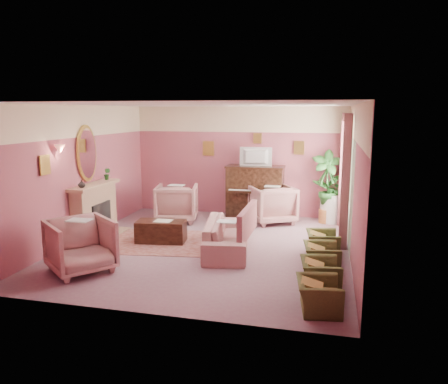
% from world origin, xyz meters
% --- Properties ---
extents(floor, '(5.50, 6.00, 0.01)m').
position_xyz_m(floor, '(0.00, 0.00, 0.00)').
color(floor, gray).
rests_on(floor, ground).
extents(ceiling, '(5.50, 6.00, 0.01)m').
position_xyz_m(ceiling, '(0.00, 0.00, 2.80)').
color(ceiling, white).
rests_on(ceiling, wall_back).
extents(wall_back, '(5.50, 0.02, 2.80)m').
position_xyz_m(wall_back, '(0.00, 3.00, 1.40)').
color(wall_back, '#83445C').
rests_on(wall_back, floor).
extents(wall_front, '(5.50, 0.02, 2.80)m').
position_xyz_m(wall_front, '(0.00, -3.00, 1.40)').
color(wall_front, '#83445C').
rests_on(wall_front, floor).
extents(wall_left, '(0.02, 6.00, 2.80)m').
position_xyz_m(wall_left, '(-2.75, 0.00, 1.40)').
color(wall_left, '#83445C').
rests_on(wall_left, floor).
extents(wall_right, '(0.02, 6.00, 2.80)m').
position_xyz_m(wall_right, '(2.75, 0.00, 1.40)').
color(wall_right, '#83445C').
rests_on(wall_right, floor).
extents(picture_rail_band, '(5.50, 0.01, 0.65)m').
position_xyz_m(picture_rail_band, '(0.00, 2.99, 2.47)').
color(picture_rail_band, '#FFEBC0').
rests_on(picture_rail_band, wall_back).
extents(stripe_panel, '(0.01, 3.00, 2.15)m').
position_xyz_m(stripe_panel, '(2.73, 1.30, 1.07)').
color(stripe_panel, '#AAB897').
rests_on(stripe_panel, wall_right).
extents(fireplace_surround, '(0.30, 1.40, 1.10)m').
position_xyz_m(fireplace_surround, '(-2.59, 0.20, 0.55)').
color(fireplace_surround, tan).
rests_on(fireplace_surround, floor).
extents(fireplace_inset, '(0.18, 0.72, 0.68)m').
position_xyz_m(fireplace_inset, '(-2.49, 0.20, 0.40)').
color(fireplace_inset, '#252525').
rests_on(fireplace_inset, floor).
extents(fire_ember, '(0.06, 0.54, 0.10)m').
position_xyz_m(fire_ember, '(-2.45, 0.20, 0.22)').
color(fire_ember, '#FB310B').
rests_on(fire_ember, floor).
extents(mantel_shelf, '(0.40, 1.55, 0.07)m').
position_xyz_m(mantel_shelf, '(-2.56, 0.20, 1.12)').
color(mantel_shelf, tan).
rests_on(mantel_shelf, fireplace_surround).
extents(hearth, '(0.55, 1.50, 0.02)m').
position_xyz_m(hearth, '(-2.39, 0.20, 0.01)').
color(hearth, tan).
rests_on(hearth, floor).
extents(mirror_frame, '(0.04, 0.72, 1.20)m').
position_xyz_m(mirror_frame, '(-2.70, 0.20, 1.80)').
color(mirror_frame, gold).
rests_on(mirror_frame, wall_left).
extents(mirror_glass, '(0.01, 0.60, 1.06)m').
position_xyz_m(mirror_glass, '(-2.67, 0.20, 1.80)').
color(mirror_glass, white).
rests_on(mirror_glass, wall_left).
extents(sconce_shade, '(0.20, 0.20, 0.16)m').
position_xyz_m(sconce_shade, '(-2.62, -0.85, 1.98)').
color(sconce_shade, '#DD765C').
rests_on(sconce_shade, wall_left).
extents(piano, '(1.40, 0.60, 1.30)m').
position_xyz_m(piano, '(0.50, 2.68, 0.65)').
color(piano, '#311C11').
rests_on(piano, floor).
extents(piano_keyshelf, '(1.30, 0.12, 0.06)m').
position_xyz_m(piano_keyshelf, '(0.50, 2.33, 0.72)').
color(piano_keyshelf, '#311C11').
rests_on(piano_keyshelf, piano).
extents(piano_keys, '(1.20, 0.08, 0.02)m').
position_xyz_m(piano_keys, '(0.50, 2.33, 0.76)').
color(piano_keys, white).
rests_on(piano_keys, piano).
extents(piano_top, '(1.45, 0.65, 0.04)m').
position_xyz_m(piano_top, '(0.50, 2.68, 1.31)').
color(piano_top, '#311C11').
rests_on(piano_top, piano).
extents(television, '(0.80, 0.12, 0.48)m').
position_xyz_m(television, '(0.50, 2.63, 1.60)').
color(television, '#252525').
rests_on(television, piano).
extents(print_back_left, '(0.30, 0.03, 0.38)m').
position_xyz_m(print_back_left, '(-0.80, 2.96, 1.72)').
color(print_back_left, gold).
rests_on(print_back_left, wall_back).
extents(print_back_right, '(0.26, 0.03, 0.34)m').
position_xyz_m(print_back_right, '(1.55, 2.96, 1.78)').
color(print_back_right, gold).
rests_on(print_back_right, wall_back).
extents(print_back_mid, '(0.22, 0.03, 0.26)m').
position_xyz_m(print_back_mid, '(0.50, 2.96, 2.00)').
color(print_back_mid, gold).
rests_on(print_back_mid, wall_back).
extents(print_left_wall, '(0.03, 0.28, 0.36)m').
position_xyz_m(print_left_wall, '(-2.71, -1.20, 1.72)').
color(print_left_wall, gold).
rests_on(print_left_wall, wall_left).
extents(window_blind, '(0.03, 1.40, 1.80)m').
position_xyz_m(window_blind, '(2.70, 1.55, 1.70)').
color(window_blind, beige).
rests_on(window_blind, wall_right).
extents(curtain_left, '(0.16, 0.34, 2.60)m').
position_xyz_m(curtain_left, '(2.62, 0.63, 1.30)').
color(curtain_left, '#924D53').
rests_on(curtain_left, floor).
extents(curtain_right, '(0.16, 0.34, 2.60)m').
position_xyz_m(curtain_right, '(2.62, 2.47, 1.30)').
color(curtain_right, '#924D53').
rests_on(curtain_right, floor).
extents(pelmet, '(0.16, 2.20, 0.16)m').
position_xyz_m(pelmet, '(2.62, 1.55, 2.56)').
color(pelmet, '#924D53').
rests_on(pelmet, wall_right).
extents(mantel_plant, '(0.16, 0.16, 0.28)m').
position_xyz_m(mantel_plant, '(-2.55, 0.75, 1.29)').
color(mantel_plant, '#256023').
rests_on(mantel_plant, mantel_shelf).
extents(mantel_vase, '(0.16, 0.16, 0.16)m').
position_xyz_m(mantel_vase, '(-2.55, -0.30, 1.23)').
color(mantel_vase, '#FFEBC0').
rests_on(mantel_vase, mantel_shelf).
extents(area_rug, '(2.73, 2.14, 0.01)m').
position_xyz_m(area_rug, '(-0.92, 0.12, 0.01)').
color(area_rug, '#94564F').
rests_on(area_rug, floor).
extents(coffee_table, '(1.06, 0.63, 0.45)m').
position_xyz_m(coffee_table, '(-1.03, 0.11, 0.23)').
color(coffee_table, black).
rests_on(coffee_table, floor).
extents(table_paper, '(0.35, 0.28, 0.01)m').
position_xyz_m(table_paper, '(-0.98, 0.11, 0.46)').
color(table_paper, silver).
rests_on(table_paper, coffee_table).
extents(sofa, '(0.68, 2.04, 0.82)m').
position_xyz_m(sofa, '(0.43, -0.11, 0.41)').
color(sofa, tan).
rests_on(sofa, floor).
extents(sofa_throw, '(0.10, 1.54, 0.57)m').
position_xyz_m(sofa_throw, '(0.83, -0.11, 0.60)').
color(sofa_throw, '#924D53').
rests_on(sofa_throw, sofa).
extents(floral_armchair_left, '(0.97, 0.97, 1.01)m').
position_xyz_m(floral_armchair_left, '(-1.31, 1.86, 0.50)').
color(floral_armchair_left, tan).
rests_on(floral_armchair_left, floor).
extents(floral_armchair_right, '(0.97, 0.97, 1.01)m').
position_xyz_m(floral_armchair_right, '(0.99, 2.27, 0.50)').
color(floral_armchair_right, tan).
rests_on(floral_armchair_right, floor).
extents(floral_armchair_front, '(0.97, 0.97, 1.01)m').
position_xyz_m(floral_armchair_front, '(-1.70, -1.81, 0.50)').
color(floral_armchair_front, tan).
rests_on(floral_armchair_front, floor).
extents(olive_chair_a, '(0.47, 0.67, 0.58)m').
position_xyz_m(olive_chair_a, '(2.24, -2.37, 0.29)').
color(olive_chair_a, '#4C5327').
rests_on(olive_chair_a, floor).
extents(olive_chair_b, '(0.47, 0.67, 0.58)m').
position_xyz_m(olive_chair_b, '(2.24, -1.55, 0.29)').
color(olive_chair_b, '#4C5327').
rests_on(olive_chair_b, floor).
extents(olive_chair_c, '(0.47, 0.67, 0.58)m').
position_xyz_m(olive_chair_c, '(2.24, -0.73, 0.29)').
color(olive_chair_c, '#4C5327').
rests_on(olive_chair_c, floor).
extents(olive_chair_d, '(0.47, 0.67, 0.58)m').
position_xyz_m(olive_chair_d, '(2.24, 0.09, 0.29)').
color(olive_chair_d, '#4C5327').
rests_on(olive_chair_d, floor).
extents(side_table, '(0.52, 0.52, 0.70)m').
position_xyz_m(side_table, '(2.38, 2.64, 0.35)').
color(side_table, silver).
rests_on(side_table, floor).
extents(side_plant_big, '(0.30, 0.30, 0.34)m').
position_xyz_m(side_plant_big, '(2.38, 2.64, 0.87)').
color(side_plant_big, '#256023').
rests_on(side_plant_big, side_table).
extents(side_plant_small, '(0.16, 0.16, 0.28)m').
position_xyz_m(side_plant_small, '(2.50, 2.54, 0.84)').
color(side_plant_small, '#256023').
rests_on(side_plant_small, side_table).
extents(palm_pot, '(0.34, 0.34, 0.34)m').
position_xyz_m(palm_pot, '(2.27, 2.57, 0.17)').
color(palm_pot, '#B16C36').
rests_on(palm_pot, floor).
extents(palm_plant, '(0.76, 0.76, 1.44)m').
position_xyz_m(palm_plant, '(2.27, 2.57, 1.06)').
color(palm_plant, '#256023').
rests_on(palm_plant, palm_pot).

